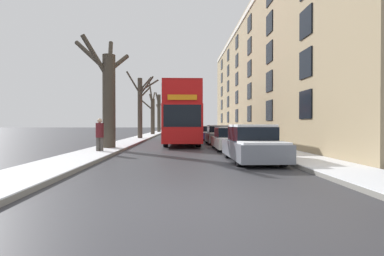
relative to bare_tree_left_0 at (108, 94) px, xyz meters
name	(u,v)px	position (x,y,z in m)	size (l,w,h in m)	color
ground_plane	(200,203)	(4.72, -12.24, -3.34)	(320.00, 320.00, 0.00)	#38383D
sidewalk_left	(159,132)	(-0.01, 40.76, -3.26)	(2.14, 130.00, 0.16)	gray
sidewalk_right	(207,132)	(9.44, 40.76, -3.26)	(2.14, 130.00, 0.16)	gray
terrace_facade_right	(287,77)	(15.00, 11.57, 2.93)	(9.10, 41.14, 12.53)	tan
bare_tree_left_0	(108,94)	(0.00, 0.00, 0.00)	(3.40, 2.64, 6.81)	#423A30
bare_tree_left_1	(141,105)	(0.28, 12.49, 0.19)	(3.34, 2.52, 6.95)	#423A30
bare_tree_left_2	(152,113)	(0.24, 25.37, -0.14)	(2.05, 4.39, 7.46)	#423A30
bare_tree_left_3	(159,113)	(0.19, 38.85, 0.47)	(1.04, 4.24, 7.42)	#423A30
double_decker_bus	(182,112)	(4.44, 5.26, -0.87)	(2.58, 10.28, 4.37)	red
parked_car_0	(252,145)	(7.29, -5.82, -2.64)	(1.87, 4.58, 1.53)	slate
parked_car_1	(230,139)	(7.29, -0.08, -2.70)	(1.83, 4.38, 1.38)	silver
parked_car_2	(218,135)	(7.29, 5.44, -2.66)	(1.79, 3.99, 1.48)	slate
parked_car_3	(211,133)	(7.29, 11.40, -2.69)	(1.85, 4.15, 1.42)	navy
parked_car_4	(205,132)	(7.29, 17.65, -2.72)	(1.78, 4.39, 1.33)	maroon
pedestrian_left_sidewalk	(100,134)	(0.15, -2.35, -2.33)	(0.40, 0.40, 1.85)	#4C4742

